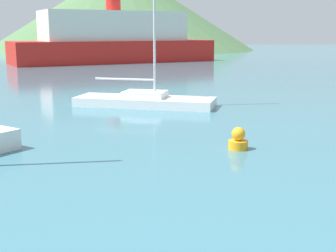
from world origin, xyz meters
TOP-DOWN VIEW (x-y plane):
  - sailboat_middle at (0.91, 24.84)m, footprint 7.20×5.33m
  - ferry_distant at (4.75, 58.94)m, footprint 25.19×11.92m
  - buoy_marker at (1.90, 15.44)m, footprint 0.63×0.63m
  - hill_central at (12.45, 97.41)m, footprint 52.71×52.71m

SIDE VIEW (x-z plane):
  - buoy_marker at x=1.90m, z-range -0.06..0.66m
  - sailboat_middle at x=0.91m, z-range -4.46..5.17m
  - ferry_distant at x=4.75m, z-range -1.16..6.46m
  - hill_central at x=12.45m, z-range 0.00..16.33m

